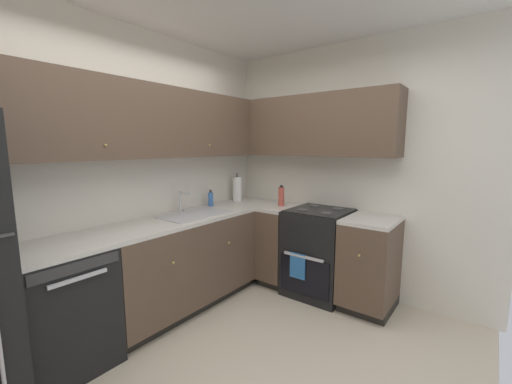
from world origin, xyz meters
name	(u,v)px	position (x,y,z in m)	size (l,w,h in m)	color
ground_plane	(242,380)	(0.00, 0.00, -0.01)	(3.58, 2.82, 0.02)	beige
wall_back	(119,175)	(0.00, 1.44, 1.33)	(3.68, 0.05, 2.66)	silver
wall_right	(349,170)	(1.82, 0.00, 1.33)	(0.05, 2.92, 2.66)	silver
dishwasher	(62,309)	(-0.67, 1.11, 0.44)	(0.60, 0.63, 0.88)	black
lower_cabinets_back	(182,264)	(0.41, 1.11, 0.44)	(1.56, 0.62, 0.88)	brown
countertop_back	(180,219)	(0.41, 1.11, 0.89)	(2.77, 0.60, 0.04)	beige
lower_cabinets_right	(330,256)	(1.49, 0.05, 0.44)	(0.62, 1.41, 0.88)	brown
countertop_right	(331,214)	(1.49, 0.05, 0.89)	(0.60, 1.41, 0.03)	beige
oven_range	(319,251)	(1.51, 0.18, 0.46)	(0.68, 0.62, 1.06)	black
upper_cabinets_back	(153,122)	(0.25, 1.25, 1.81)	(2.45, 0.34, 0.64)	brown
upper_cabinets_right	(306,126)	(1.63, 0.43, 1.81)	(0.32, 1.96, 0.64)	brown
sink	(196,219)	(0.58, 1.08, 0.87)	(0.68, 0.40, 0.10)	#B7B7BC
faucet	(182,200)	(0.58, 1.29, 1.04)	(0.07, 0.16, 0.22)	silver
soap_bottle	(211,199)	(1.00, 1.29, 0.99)	(0.06, 0.06, 0.18)	#3F72BF
paper_towel_roll	(237,189)	(1.44, 1.27, 1.06)	(0.11, 0.11, 0.36)	white
oil_bottle	(281,196)	(1.49, 0.66, 1.02)	(0.07, 0.07, 0.24)	#BF4C3F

